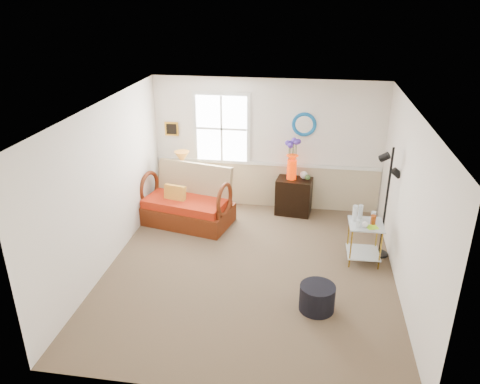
# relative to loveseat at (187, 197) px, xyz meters

# --- Properties ---
(floor) EXTENTS (4.50, 5.00, 0.01)m
(floor) POSITION_rel_loveseat_xyz_m (1.40, -1.50, -0.54)
(floor) COLOR brown
(floor) RESTS_ON ground
(ceiling) EXTENTS (4.50, 5.00, 0.01)m
(ceiling) POSITION_rel_loveseat_xyz_m (1.40, -1.50, 2.06)
(ceiling) COLOR white
(ceiling) RESTS_ON walls
(walls) EXTENTS (4.51, 5.01, 2.60)m
(walls) POSITION_rel_loveseat_xyz_m (1.40, -1.50, 0.76)
(walls) COLOR white
(walls) RESTS_ON floor
(wainscot) EXTENTS (4.46, 0.02, 0.90)m
(wainscot) POSITION_rel_loveseat_xyz_m (1.40, 0.98, -0.09)
(wainscot) COLOR tan
(wainscot) RESTS_ON walls
(chair_rail) EXTENTS (4.46, 0.04, 0.06)m
(chair_rail) POSITION_rel_loveseat_xyz_m (1.40, 0.97, 0.38)
(chair_rail) COLOR white
(chair_rail) RESTS_ON walls
(window) EXTENTS (1.14, 0.06, 1.44)m
(window) POSITION_rel_loveseat_xyz_m (0.50, 0.97, 1.06)
(window) COLOR white
(window) RESTS_ON walls
(picture) EXTENTS (0.28, 0.03, 0.28)m
(picture) POSITION_rel_loveseat_xyz_m (-0.52, 0.98, 1.01)
(picture) COLOR #B67F1F
(picture) RESTS_ON walls
(mirror) EXTENTS (0.47, 0.07, 0.47)m
(mirror) POSITION_rel_loveseat_xyz_m (2.10, 0.98, 1.21)
(mirror) COLOR #156BB9
(mirror) RESTS_ON walls
(loveseat) EXTENTS (1.80, 1.27, 1.07)m
(loveseat) POSITION_rel_loveseat_xyz_m (0.00, 0.00, 0.00)
(loveseat) COLOR #4F210F
(loveseat) RESTS_ON floor
(throw_pillow) EXTENTS (0.43, 0.20, 0.41)m
(throw_pillow) POSITION_rel_loveseat_xyz_m (-0.21, -0.06, 0.02)
(throw_pillow) COLOR #D05A14
(throw_pillow) RESTS_ON loveseat
(lamp_stand) EXTENTS (0.41, 0.41, 0.66)m
(lamp_stand) POSITION_rel_loveseat_xyz_m (-0.27, 0.65, -0.21)
(lamp_stand) COLOR black
(lamp_stand) RESTS_ON floor
(table_lamp) EXTENTS (0.37, 0.37, 0.54)m
(table_lamp) POSITION_rel_loveseat_xyz_m (-0.24, 0.65, 0.39)
(table_lamp) COLOR #BB6F24
(table_lamp) RESTS_ON lamp_stand
(potted_plant) EXTENTS (0.36, 0.39, 0.29)m
(potted_plant) POSITION_rel_loveseat_xyz_m (-0.13, 0.69, 0.27)
(potted_plant) COLOR #456331
(potted_plant) RESTS_ON lamp_stand
(cabinet) EXTENTS (0.72, 0.51, 0.73)m
(cabinet) POSITION_rel_loveseat_xyz_m (1.98, 0.71, -0.17)
(cabinet) COLOR black
(cabinet) RESTS_ON floor
(flower_vase) EXTENTS (0.31, 0.31, 0.80)m
(flower_vase) POSITION_rel_loveseat_xyz_m (1.91, 0.73, 0.59)
(flower_vase) COLOR red
(flower_vase) RESTS_ON cabinet
(side_table) EXTENTS (0.55, 0.55, 0.69)m
(side_table) POSITION_rel_loveseat_xyz_m (3.19, -0.92, -0.19)
(side_table) COLOR #AC861F
(side_table) RESTS_ON floor
(tabletop_items) EXTENTS (0.55, 0.55, 0.27)m
(tabletop_items) POSITION_rel_loveseat_xyz_m (3.17, -0.90, 0.28)
(tabletop_items) COLOR silver
(tabletop_items) RESTS_ON side_table
(floor_lamp) EXTENTS (0.36, 0.36, 1.89)m
(floor_lamp) POSITION_rel_loveseat_xyz_m (3.50, -0.67, 0.41)
(floor_lamp) COLOR black
(floor_lamp) RESTS_ON floor
(ottoman) EXTENTS (0.58, 0.58, 0.38)m
(ottoman) POSITION_rel_loveseat_xyz_m (2.46, -2.32, -0.35)
(ottoman) COLOR black
(ottoman) RESTS_ON floor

